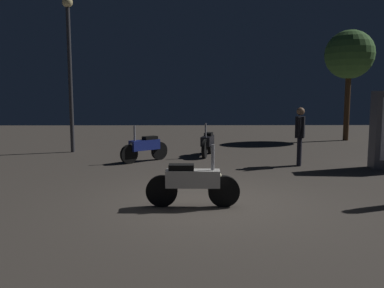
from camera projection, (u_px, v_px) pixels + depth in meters
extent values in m
plane|color=#4C443D|center=(216.00, 202.00, 7.17)|extent=(40.00, 40.00, 0.00)
cylinder|color=black|center=(162.00, 191.00, 6.85)|extent=(0.56, 0.12, 0.56)
cylinder|color=black|center=(224.00, 191.00, 6.83)|extent=(0.56, 0.12, 0.56)
cube|color=beige|center=(193.00, 178.00, 6.81)|extent=(0.96, 0.33, 0.30)
cube|color=black|center=(181.00, 167.00, 6.79)|extent=(0.45, 0.25, 0.10)
cylinder|color=gray|center=(213.00, 157.00, 6.76)|extent=(0.06, 0.06, 0.45)
sphere|color=#F2EABF|center=(218.00, 176.00, 6.79)|extent=(0.12, 0.12, 0.12)
cylinder|color=black|center=(159.00, 151.00, 12.01)|extent=(0.49, 0.44, 0.56)
cylinder|color=black|center=(129.00, 154.00, 11.29)|extent=(0.49, 0.44, 0.56)
cube|color=navy|center=(145.00, 145.00, 11.63)|extent=(0.92, 0.85, 0.30)
cube|color=black|center=(150.00, 138.00, 11.73)|extent=(0.49, 0.47, 0.10)
cylinder|color=gray|center=(135.00, 133.00, 11.35)|extent=(0.08, 0.08, 0.45)
sphere|color=#F2EABF|center=(132.00, 144.00, 11.32)|extent=(0.12, 0.12, 0.12)
cylinder|color=black|center=(210.00, 145.00, 13.36)|extent=(0.22, 0.57, 0.56)
cylinder|color=black|center=(204.00, 150.00, 12.29)|extent=(0.22, 0.57, 0.56)
cube|color=black|center=(207.00, 141.00, 12.80)|extent=(0.51, 0.99, 0.30)
cube|color=black|center=(209.00, 134.00, 12.97)|extent=(0.33, 0.48, 0.10)
cylinder|color=gray|center=(206.00, 130.00, 12.41)|extent=(0.07, 0.07, 0.45)
sphere|color=#F2EABF|center=(205.00, 141.00, 12.35)|extent=(0.12, 0.12, 0.12)
cylinder|color=black|center=(299.00, 152.00, 10.88)|extent=(0.12, 0.12, 0.80)
cylinder|color=black|center=(300.00, 151.00, 11.03)|extent=(0.12, 0.12, 0.80)
cube|color=black|center=(300.00, 127.00, 10.87)|extent=(0.35, 0.42, 0.60)
sphere|color=#9E7251|center=(301.00, 111.00, 10.82)|extent=(0.22, 0.22, 0.22)
cylinder|color=black|center=(299.00, 127.00, 10.65)|extent=(0.15, 0.20, 0.54)
cylinder|color=black|center=(301.00, 125.00, 11.09)|extent=(0.15, 0.20, 0.54)
cylinder|color=#38383D|center=(70.00, 81.00, 13.47)|extent=(0.14, 0.14, 5.01)
sphere|color=#F9E59E|center=(67.00, 2.00, 13.15)|extent=(0.36, 0.36, 0.36)
cylinder|color=#4C331E|center=(347.00, 106.00, 17.36)|extent=(0.24, 0.24, 3.07)
sphere|color=#477A38|center=(349.00, 54.00, 17.09)|extent=(2.13, 2.13, 2.13)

